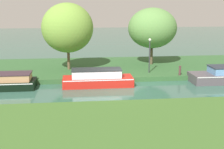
% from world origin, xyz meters
% --- Properties ---
extents(ground_plane, '(120.00, 120.00, 0.00)m').
position_xyz_m(ground_plane, '(0.00, 0.00, 0.00)').
color(ground_plane, '#325C4C').
extents(riverbank_far, '(72.00, 10.00, 0.40)m').
position_xyz_m(riverbank_far, '(0.00, 7.00, 0.20)').
color(riverbank_far, '#315B2F').
rests_on(riverbank_far, ground_plane).
extents(riverbank_near, '(72.00, 10.00, 0.40)m').
position_xyz_m(riverbank_near, '(0.00, -9.00, 0.20)').
color(riverbank_near, '#3C6328').
rests_on(riverbank_near, ground_plane).
extents(red_barge, '(5.66, 2.00, 1.38)m').
position_xyz_m(red_barge, '(-1.89, 1.20, 0.59)').
color(red_barge, red).
rests_on(red_barge, ground_plane).
extents(black_narrowboat, '(4.57, 2.27, 1.22)m').
position_xyz_m(black_narrowboat, '(-9.02, 1.20, 0.52)').
color(black_narrowboat, black).
rests_on(black_narrowboat, ground_plane).
extents(willow_tree_left, '(4.73, 4.15, 6.22)m').
position_xyz_m(willow_tree_left, '(-4.33, 5.63, 4.34)').
color(willow_tree_left, brown).
rests_on(willow_tree_left, riverbank_far).
extents(willow_tree_centre, '(4.89, 4.50, 5.73)m').
position_xyz_m(willow_tree_centre, '(4.06, 7.38, 4.12)').
color(willow_tree_centre, brown).
rests_on(willow_tree_centre, riverbank_far).
extents(lamp_post, '(0.24, 0.24, 3.11)m').
position_xyz_m(lamp_post, '(2.96, 3.70, 2.34)').
color(lamp_post, '#333338').
rests_on(lamp_post, riverbank_far).
extents(mooring_post_near, '(0.20, 0.20, 0.83)m').
position_xyz_m(mooring_post_near, '(5.41, 2.42, 0.81)').
color(mooring_post_near, '#4E2F2F').
rests_on(mooring_post_near, riverbank_far).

